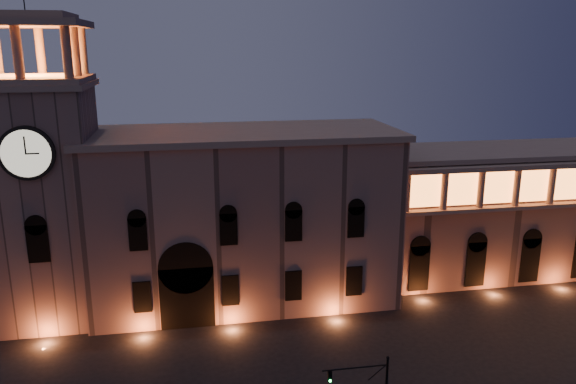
% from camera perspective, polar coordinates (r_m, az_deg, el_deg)
% --- Properties ---
extents(government_building, '(30.80, 12.80, 17.60)m').
position_cam_1_polar(government_building, '(57.30, -4.57, -2.51)').
color(government_building, '#836155').
rests_on(government_building, ground).
extents(clock_tower, '(9.80, 9.80, 32.40)m').
position_cam_1_polar(clock_tower, '(56.70, -23.41, 0.02)').
color(clock_tower, '#836155').
rests_on(clock_tower, ground).
extents(colonnade_wing, '(40.60, 11.50, 14.50)m').
position_cam_1_polar(colonnade_wing, '(71.21, 23.70, -1.49)').
color(colonnade_wing, '#7E5C50').
rests_on(colonnade_wing, ground).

